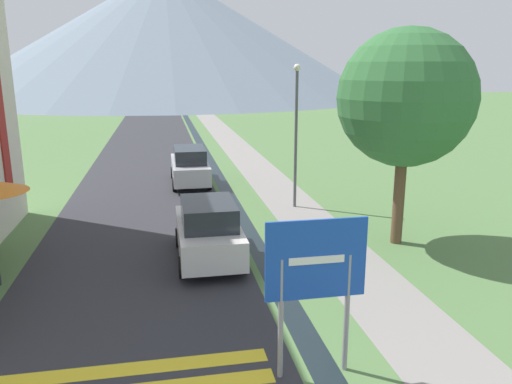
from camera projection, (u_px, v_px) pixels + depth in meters
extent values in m
plane|color=#517542|center=(198.00, 185.00, 24.18)|extent=(160.00, 160.00, 0.00)
cube|color=#2D2D33|center=(149.00, 153.00, 33.25)|extent=(6.40, 60.00, 0.01)
cube|color=gray|center=(239.00, 150.00, 34.36)|extent=(2.20, 60.00, 0.01)
cube|color=black|center=(205.00, 151.00, 33.92)|extent=(0.60, 60.00, 0.00)
cube|color=yellow|center=(126.00, 369.00, 9.45)|extent=(5.44, 0.44, 0.01)
cone|color=slate|center=(167.00, 34.00, 93.96)|extent=(79.76, 79.76, 23.24)
cylinder|color=gray|center=(281.00, 319.00, 8.97)|extent=(0.10, 0.10, 2.33)
cylinder|color=gray|center=(347.00, 313.00, 9.20)|extent=(0.10, 0.10, 2.33)
cube|color=#1947B7|center=(316.00, 259.00, 8.80)|extent=(1.85, 0.05, 1.48)
cube|color=white|center=(317.00, 260.00, 8.77)|extent=(1.02, 0.02, 0.14)
cube|color=silver|center=(208.00, 236.00, 14.76)|extent=(1.77, 4.00, 0.84)
cube|color=#23282D|center=(208.00, 213.00, 14.38)|extent=(1.50, 2.20, 0.68)
cylinder|color=black|center=(179.00, 237.00, 15.89)|extent=(0.18, 0.60, 0.60)
cylinder|color=black|center=(231.00, 234.00, 16.19)|extent=(0.18, 0.60, 0.60)
cylinder|color=black|center=(182.00, 267.00, 13.52)|extent=(0.18, 0.60, 0.60)
cylinder|color=black|center=(243.00, 263.00, 13.83)|extent=(0.18, 0.60, 0.60)
cube|color=#B2B2B7|center=(190.00, 169.00, 24.34)|extent=(1.69, 4.58, 0.84)
cube|color=#23282D|center=(190.00, 155.00, 23.94)|extent=(1.44, 2.52, 0.68)
cylinder|color=black|center=(173.00, 172.00, 25.65)|extent=(0.18, 0.60, 0.60)
cylinder|color=black|center=(204.00, 171.00, 25.94)|extent=(0.18, 0.60, 0.60)
cylinder|color=black|center=(174.00, 185.00, 22.94)|extent=(0.18, 0.60, 0.60)
cylinder|color=black|center=(209.00, 183.00, 23.24)|extent=(0.18, 0.60, 0.60)
cylinder|color=#515156|center=(296.00, 141.00, 19.85)|extent=(0.12, 0.12, 5.43)
sphere|color=silver|center=(297.00, 68.00, 19.16)|extent=(0.28, 0.28, 0.28)
cylinder|color=brown|center=(399.00, 200.00, 15.98)|extent=(0.36, 0.36, 2.87)
sphere|color=#336B38|center=(406.00, 98.00, 15.19)|extent=(4.22, 4.22, 4.22)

